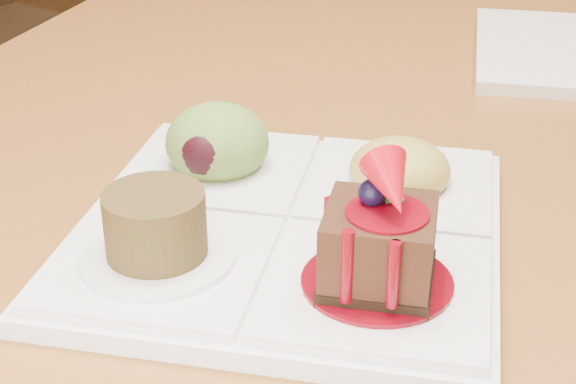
% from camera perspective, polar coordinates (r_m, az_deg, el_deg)
% --- Properties ---
extents(dining_table, '(1.00, 1.80, 0.75)m').
position_cam_1_polar(dining_table, '(1.04, 15.03, 7.20)').
color(dining_table, brown).
rests_on(dining_table, ground).
extents(sampler_plate, '(0.28, 0.28, 0.10)m').
position_cam_1_polar(sampler_plate, '(0.54, -0.10, -1.20)').
color(sampler_plate, white).
rests_on(sampler_plate, dining_table).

